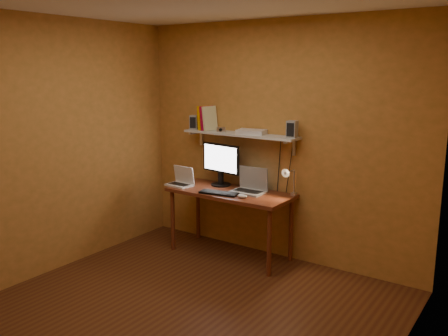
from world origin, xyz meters
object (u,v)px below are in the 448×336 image
Objects in this scene: desk at (230,198)px; desk_lamp at (289,178)px; wall_shelf at (240,135)px; shelf_camera at (221,130)px; netbook at (181,180)px; mouse at (242,196)px; speaker_right at (292,129)px; keyboard at (219,193)px; speaker_left at (194,122)px; monitor at (221,162)px; laptop at (250,186)px; router at (251,132)px.

desk_lamp reaches higher than desk.
wall_shelf is 0.23m from shelf_camera.
desk_lamp reaches higher than netbook.
desk_lamp is at bearing -0.48° from shelf_camera.
mouse is at bearing -31.83° from shelf_camera.
speaker_right is 0.86m from shelf_camera.
speaker_right is at bearing 105.70° from desk_lamp.
keyboard is at bearing -156.25° from desk_lamp.
keyboard is 1.00m from speaker_left.
speaker_right reaches higher than speaker_left.
speaker_left is (-0.64, -0.01, 0.10)m from wall_shelf.
monitor is at bearing 111.87° from keyboard.
mouse is at bearing -37.76° from speaker_left.
keyboard is 0.74m from shelf_camera.
netbook is 2.75× the size of mouse.
speaker_right is at bearing 45.68° from mouse.
laptop is 3.49× the size of shelf_camera.
speaker_left reaches higher than mouse.
router is (-0.49, -0.01, -0.06)m from speaker_right.
desk is 2.61× the size of monitor.
keyboard is (-0.03, -0.37, -0.60)m from wall_shelf.
monitor is (-0.24, 0.16, 0.36)m from desk.
keyboard is at bearing -4.31° from netbook.
shelf_camera is at bearing 149.66° from mouse.
monitor is 0.59m from speaker_left.
router is (0.15, 0.19, 0.74)m from desk.
speaker_left is at bearing 139.12° from keyboard.
laptop is 0.48m from desk_lamp.
speaker_left is at bearing 172.76° from shelf_camera.
desk is 7.88× the size of speaker_right.
keyboard is at bearing -94.21° from wall_shelf.
keyboard is 4.09× the size of shelf_camera.
router is (0.15, -0.00, 0.04)m from wall_shelf.
router is at bearing 172.67° from desk_lamp.
desk_lamp reaches higher than laptop.
wall_shelf is 3.73× the size of desk_lamp.
router is (0.18, 0.37, 0.64)m from keyboard.
wall_shelf is 3.30× the size of keyboard.
mouse is 0.73m from router.
speaker_right is (1.26, 0.30, 0.65)m from netbook.
monitor reaches higher than desk_lamp.
desk is at bearing -128.32° from router.
laptop is 2.20× the size of speaker_left.
monitor reaches higher than netbook.
laptop is 0.84m from netbook.
mouse is at bearing -24.75° from monitor.
monitor is at bearing -171.23° from wall_shelf.
speaker_left is 0.43m from shelf_camera.
wall_shelf is 0.74m from mouse.
speaker_right is (0.37, 0.36, 0.69)m from mouse.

